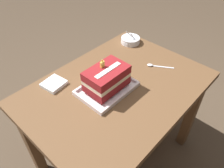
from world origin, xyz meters
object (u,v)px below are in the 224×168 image
serving_spoon_near_tray (154,65)px  napkin_pile (54,84)px  bowl_stack (130,40)px  birthday_cake (107,78)px  foil_tray (107,89)px

serving_spoon_near_tray → napkin_pile: size_ratio=1.16×
bowl_stack → napkin_pile: 0.62m
birthday_cake → bowl_stack: birthday_cake is taller
bowl_stack → napkin_pile: (-0.62, 0.03, -0.01)m
foil_tray → serving_spoon_near_tray: size_ratio=2.06×
foil_tray → birthday_cake: (-0.00, 0.00, 0.07)m
bowl_stack → foil_tray: bearing=-155.1°
foil_tray → birthday_cake: size_ratio=1.36×
foil_tray → bowl_stack: bearing=24.9°
foil_tray → napkin_pile: 0.29m
foil_tray → birthday_cake: birthday_cake is taller
napkin_pile → serving_spoon_near_tray: bearing=-30.4°
bowl_stack → serving_spoon_near_tray: 0.30m
birthday_cake → bowl_stack: size_ratio=1.69×
bowl_stack → serving_spoon_near_tray: bowl_stack is taller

